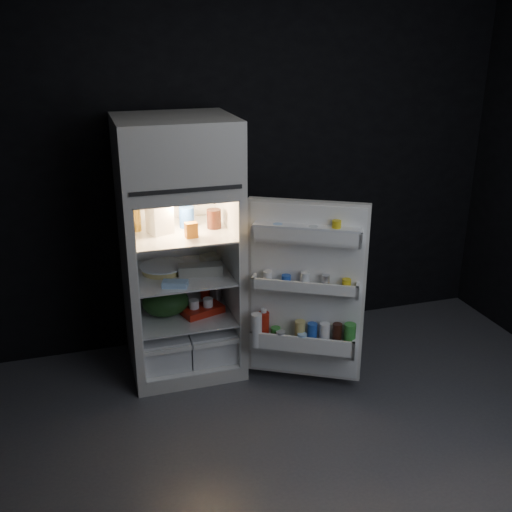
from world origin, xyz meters
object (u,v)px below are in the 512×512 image
object	(u,v)px
egg_carton	(200,269)
yogurt_tray	(203,310)
refrigerator	(179,239)
fridge_door	(305,296)
milk_jug	(159,216)

from	to	relation	value
egg_carton	yogurt_tray	size ratio (longest dim) A/B	1.06
refrigerator	fridge_door	size ratio (longest dim) A/B	1.46
milk_jug	refrigerator	bearing A→B (deg)	-3.34
milk_jug	fridge_door	bearing A→B (deg)	-51.18
refrigerator	milk_jug	world-z (taller)	refrigerator
milk_jug	yogurt_tray	xyz separation A→B (m)	(0.25, -0.07, -0.69)
refrigerator	yogurt_tray	size ratio (longest dim) A/B	6.31
egg_carton	yogurt_tray	world-z (taller)	egg_carton
fridge_door	milk_jug	xyz separation A→B (m)	(-0.84, 0.52, 0.46)
fridge_door	egg_carton	world-z (taller)	fridge_door
fridge_door	yogurt_tray	world-z (taller)	fridge_door
refrigerator	fridge_door	distance (m)	0.94
refrigerator	fridge_door	xyz separation A→B (m)	(0.71, -0.56, -0.27)
refrigerator	yogurt_tray	xyz separation A→B (m)	(0.13, -0.10, -0.50)
egg_carton	fridge_door	bearing A→B (deg)	-28.49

